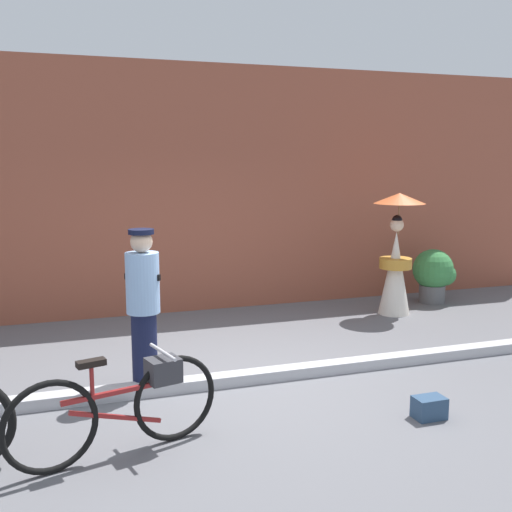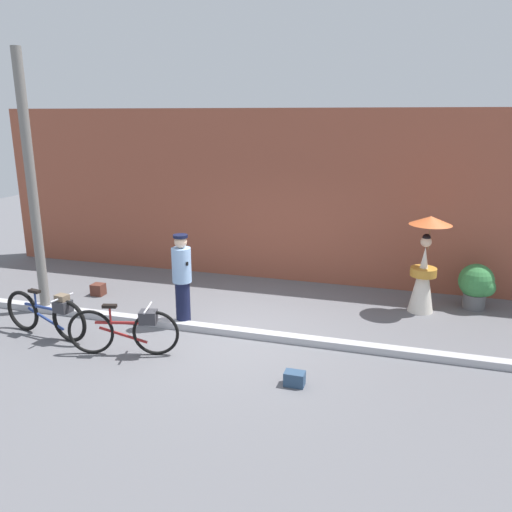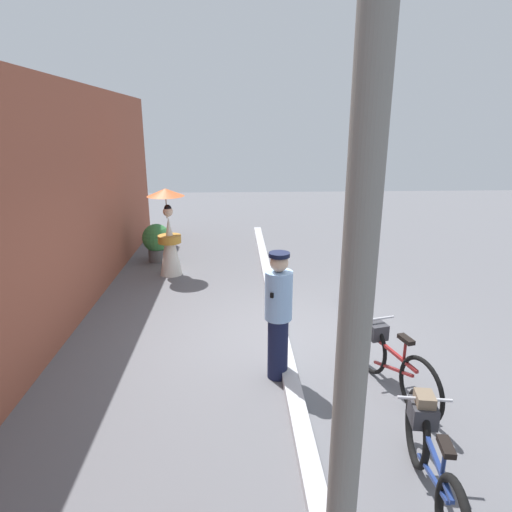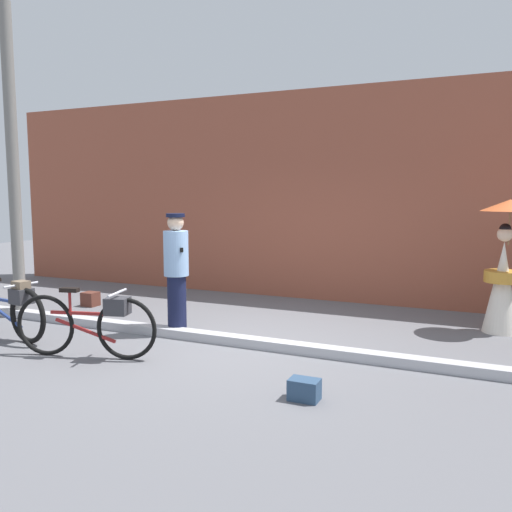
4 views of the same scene
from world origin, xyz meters
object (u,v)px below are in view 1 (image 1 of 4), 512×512
(bicycle_near_officer, at_px, (124,403))
(person_with_parasol, at_px, (396,254))
(person_officer, at_px, (143,306))
(potted_plant_by_door, at_px, (434,273))
(backpack_spare, at_px, (430,407))

(bicycle_near_officer, relative_size, person_with_parasol, 0.93)
(person_officer, relative_size, person_with_parasol, 0.90)
(bicycle_near_officer, xyz_separation_m, potted_plant_by_door, (5.48, 3.70, 0.07))
(person_with_parasol, distance_m, potted_plant_by_door, 1.19)
(bicycle_near_officer, bearing_deg, person_with_parasol, 36.15)
(person_officer, bearing_deg, bicycle_near_officer, -104.83)
(person_officer, distance_m, potted_plant_by_door, 5.67)
(potted_plant_by_door, bearing_deg, backpack_spare, -125.12)
(person_with_parasol, height_order, potted_plant_by_door, person_with_parasol)
(backpack_spare, bearing_deg, person_with_parasol, 63.40)
(person_officer, bearing_deg, backpack_spare, -32.80)
(bicycle_near_officer, distance_m, person_officer, 1.45)
(bicycle_near_officer, xyz_separation_m, person_officer, (0.35, 1.33, 0.47))
(backpack_spare, bearing_deg, potted_plant_by_door, 54.88)
(bicycle_near_officer, xyz_separation_m, backpack_spare, (2.73, -0.20, -0.32))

